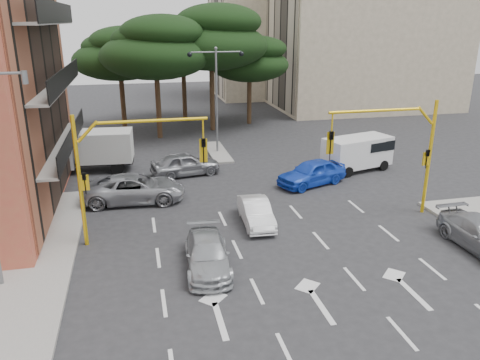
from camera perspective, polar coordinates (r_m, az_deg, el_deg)
The scene contains 19 objects.
ground at distance 21.66m, azimuth 4.84°, elevation -7.87°, with size 120.00×120.00×0.00m, color #28282B.
median_strip at distance 36.22m, azimuth -2.77°, elevation 3.44°, with size 1.40×6.00×0.15m, color gray.
apartment_beige_near at distance 56.69m, azimuth 15.21°, elevation 17.93°, with size 20.20×12.15×18.70m.
apartment_beige_far at distance 65.22m, azimuth 4.30°, elevation 17.68°, with size 16.20×12.15×16.70m.
pine_left_near at distance 40.44m, azimuth -10.23°, elevation 15.63°, with size 9.15×9.15×10.23m.
pine_center at distance 42.95m, azimuth -3.47°, elevation 16.98°, with size 9.98×9.98×11.16m.
pine_left_far at distance 44.43m, azimuth -14.46°, elevation 14.72°, with size 8.32×8.32×9.30m.
pine_right at distance 45.84m, azimuth 1.25°, elevation 14.53°, with size 7.49×7.49×8.37m.
pine_back at distance 47.65m, azimuth -6.96°, elevation 16.24°, with size 9.15×9.15×10.23m.
signal_mast_right at distance 24.79m, azimuth 18.89°, elevation 4.23°, with size 5.79×0.37×6.00m.
signal_mast_left at distance 21.21m, azimuth -14.39°, elevation 2.28°, with size 5.79×0.37×6.00m.
street_lamp_center at distance 35.17m, azimuth -2.91°, elevation 11.87°, with size 4.16×0.36×7.77m.
car_white_hatch at distance 23.46m, azimuth 1.96°, elevation -3.96°, with size 1.32×3.78×1.25m, color white.
car_blue_compact at distance 29.30m, azimuth 8.75°, elevation 0.90°, with size 1.85×4.59×1.57m, color blue.
car_silver_wagon at distance 19.48m, azimuth -4.01°, elevation -9.02°, with size 1.77×4.35×1.26m, color #A5A9AD.
car_silver_cross_a at distance 26.92m, azimuth -12.68°, elevation -1.01°, with size 2.57×5.57×1.55m, color #999AA0.
car_silver_cross_b at distance 30.97m, azimuth -6.68°, elevation 1.96°, with size 1.82×4.52×1.54m, color gray.
van_white at distance 32.73m, azimuth 14.08°, elevation 3.16°, with size 2.10×4.65×2.32m, color silver, non-canonical shape.
box_truck_a at distance 33.07m, azimuth -17.56°, elevation 3.36°, with size 2.33×5.54×2.72m, color silver, non-canonical shape.
Camera 1 is at (-6.05, -18.37, 9.76)m, focal length 35.00 mm.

